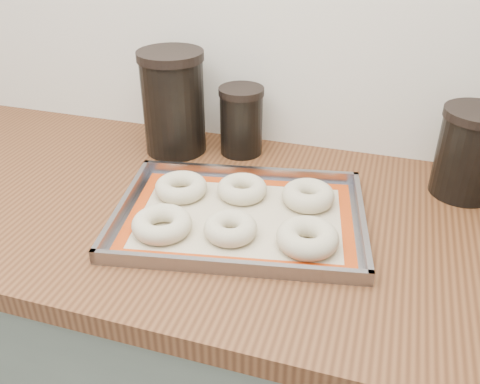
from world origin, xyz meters
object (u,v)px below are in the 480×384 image
(canister_right, at_px, (470,153))
(baking_tray, at_px, (240,216))
(bagel_front_mid, at_px, (230,228))
(canister_mid, at_px, (241,121))
(bagel_back_mid, at_px, (242,189))
(bagel_front_left, at_px, (162,224))
(canister_left, at_px, (173,102))
(bagel_front_right, at_px, (307,238))
(bagel_back_right, at_px, (308,196))
(bagel_back_left, at_px, (181,187))

(canister_right, bearing_deg, baking_tray, -150.31)
(bagel_front_mid, bearing_deg, canister_mid, 104.06)
(bagel_front_mid, xyz_separation_m, bagel_back_mid, (-0.02, 0.14, -0.00))
(bagel_front_left, height_order, canister_left, canister_left)
(bagel_front_right, xyz_separation_m, bagel_back_mid, (-0.16, 0.13, -0.00))
(bagel_back_mid, relative_size, bagel_back_right, 0.97)
(canister_left, bearing_deg, bagel_back_right, -24.26)
(bagel_front_right, height_order, bagel_back_right, same)
(bagel_back_mid, relative_size, canister_mid, 0.63)
(bagel_back_right, distance_m, canister_mid, 0.28)
(bagel_front_mid, bearing_deg, bagel_back_right, 53.24)
(bagel_front_left, xyz_separation_m, bagel_back_left, (-0.02, 0.13, -0.00))
(baking_tray, relative_size, canister_left, 2.17)
(canister_mid, xyz_separation_m, canister_right, (0.49, -0.04, 0.01))
(bagel_back_left, bearing_deg, canister_mid, 76.44)
(bagel_back_left, distance_m, bagel_back_right, 0.25)
(bagel_back_mid, xyz_separation_m, canister_right, (0.42, 0.16, 0.07))
(bagel_front_left, distance_m, bagel_front_mid, 0.12)
(bagel_front_left, distance_m, bagel_back_mid, 0.19)
(bagel_front_left, bearing_deg, canister_right, 31.28)
(bagel_front_right, xyz_separation_m, bagel_back_right, (-0.03, 0.14, -0.00))
(bagel_back_mid, distance_m, canister_right, 0.46)
(bagel_front_left, distance_m, canister_left, 0.36)
(bagel_front_left, relative_size, bagel_front_right, 1.00)
(baking_tray, xyz_separation_m, bagel_front_mid, (0.00, -0.06, 0.01))
(canister_left, xyz_separation_m, canister_right, (0.64, -0.01, -0.03))
(bagel_front_left, height_order, bagel_front_right, bagel_front_right)
(bagel_back_left, height_order, canister_right, canister_right)
(bagel_front_mid, xyz_separation_m, canister_right, (0.40, 0.29, 0.07))
(canister_mid, bearing_deg, bagel_front_left, -95.75)
(baking_tray, bearing_deg, bagel_front_right, -21.35)
(canister_right, bearing_deg, bagel_back_left, -161.09)
(bagel_back_mid, bearing_deg, bagel_front_right, -39.41)
(canister_mid, bearing_deg, bagel_back_right, -44.24)
(canister_mid, bearing_deg, bagel_back_left, -103.56)
(bagel_front_mid, distance_m, canister_left, 0.40)
(baking_tray, relative_size, bagel_front_left, 4.74)
(baking_tray, bearing_deg, bagel_front_left, -143.71)
(bagel_back_mid, bearing_deg, canister_right, 20.19)
(baking_tray, xyz_separation_m, bagel_back_left, (-0.14, 0.04, 0.01))
(baking_tray, distance_m, bagel_front_mid, 0.06)
(bagel_front_mid, relative_size, bagel_back_left, 0.91)
(bagel_front_left, relative_size, canister_mid, 0.68)
(bagel_back_left, relative_size, bagel_back_mid, 1.05)
(bagel_back_left, bearing_deg, bagel_front_mid, -37.51)
(bagel_front_left, bearing_deg, canister_left, 109.32)
(baking_tray, xyz_separation_m, canister_left, (-0.23, 0.24, 0.11))
(canister_left, bearing_deg, bagel_front_right, -38.41)
(bagel_back_left, height_order, bagel_back_right, bagel_back_right)
(bagel_front_left, xyz_separation_m, bagel_front_mid, (0.12, 0.02, -0.00))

